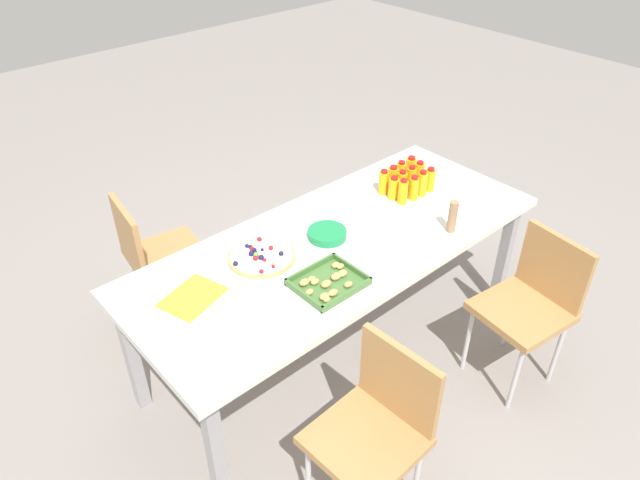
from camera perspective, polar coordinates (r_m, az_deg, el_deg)
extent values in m
plane|color=gray|center=(3.40, 1.60, -10.30)|extent=(12.00, 12.00, 0.00)
cube|color=silver|center=(2.92, 1.83, -0.32)|extent=(2.19, 0.89, 0.04)
cube|color=#99999E|center=(3.96, 8.85, 3.29)|extent=(0.06, 0.06, 0.70)
cube|color=#99999E|center=(3.01, -17.90, -10.55)|extent=(0.06, 0.06, 0.70)
cube|color=#99999E|center=(3.63, 17.54, -1.41)|extent=(0.06, 0.06, 0.70)
cube|color=#99999E|center=(2.55, -10.12, -19.85)|extent=(0.06, 0.06, 0.70)
cube|color=#B7844C|center=(3.41, -14.67, -1.47)|extent=(0.45, 0.45, 0.04)
cube|color=#B7844C|center=(3.26, -18.15, 0.14)|extent=(0.08, 0.38, 0.38)
cylinder|color=silver|center=(3.71, -12.75, -2.46)|extent=(0.02, 0.02, 0.41)
cylinder|color=silver|center=(3.48, -10.67, -5.17)|extent=(0.02, 0.02, 0.41)
cylinder|color=silver|center=(3.65, -17.35, -4.12)|extent=(0.02, 0.02, 0.41)
cylinder|color=silver|center=(3.41, -15.57, -7.01)|extent=(0.02, 0.02, 0.41)
cube|color=#B7844C|center=(2.44, 4.41, -18.96)|extent=(0.42, 0.42, 0.04)
cube|color=#B7844C|center=(2.38, 7.69, -13.66)|extent=(0.05, 0.38, 0.38)
cylinder|color=silver|center=(2.64, -1.14, -22.06)|extent=(0.02, 0.02, 0.41)
cylinder|color=silver|center=(2.67, 9.40, -21.91)|extent=(0.02, 0.02, 0.41)
cylinder|color=silver|center=(2.77, 3.93, -18.12)|extent=(0.02, 0.02, 0.41)
cube|color=#B7844C|center=(3.10, 19.01, -6.62)|extent=(0.45, 0.45, 0.04)
cube|color=#B7844C|center=(3.12, 21.84, -2.63)|extent=(0.08, 0.38, 0.38)
cylinder|color=silver|center=(3.11, 18.49, -12.75)|extent=(0.02, 0.02, 0.41)
cylinder|color=silver|center=(3.23, 14.20, -9.48)|extent=(0.02, 0.02, 0.41)
cylinder|color=silver|center=(3.31, 22.10, -10.13)|extent=(0.02, 0.02, 0.41)
cylinder|color=silver|center=(3.43, 17.93, -7.19)|extent=(0.02, 0.02, 0.41)
cylinder|color=#FAAD14|center=(3.44, 8.83, 6.83)|extent=(0.06, 0.06, 0.13)
cylinder|color=red|center=(3.41, 8.94, 7.91)|extent=(0.04, 0.04, 0.02)
cylinder|color=#F9AD14|center=(3.38, 7.88, 6.40)|extent=(0.06, 0.06, 0.13)
cylinder|color=red|center=(3.35, 7.98, 7.49)|extent=(0.04, 0.04, 0.02)
cylinder|color=#FAAD14|center=(3.34, 7.11, 5.99)|extent=(0.06, 0.06, 0.12)
cylinder|color=red|center=(3.31, 7.20, 7.04)|extent=(0.04, 0.04, 0.02)
cylinder|color=#F9AC14|center=(3.28, 6.22, 5.55)|extent=(0.06, 0.06, 0.13)
cylinder|color=red|center=(3.25, 6.30, 6.66)|extent=(0.04, 0.04, 0.02)
cylinder|color=#F9AC14|center=(3.39, 9.64, 6.34)|extent=(0.06, 0.06, 0.13)
cylinder|color=red|center=(3.36, 9.76, 7.44)|extent=(0.04, 0.04, 0.02)
cylinder|color=#F9AC14|center=(3.34, 8.88, 5.91)|extent=(0.05, 0.05, 0.13)
cylinder|color=red|center=(3.31, 8.99, 7.01)|extent=(0.03, 0.03, 0.02)
cylinder|color=#F9AC14|center=(3.29, 7.99, 5.48)|extent=(0.05, 0.05, 0.13)
cylinder|color=red|center=(3.25, 8.09, 6.58)|extent=(0.04, 0.04, 0.02)
cylinder|color=#F9AE14|center=(3.24, 7.19, 4.99)|extent=(0.06, 0.06, 0.12)
cylinder|color=red|center=(3.21, 7.27, 6.03)|extent=(0.04, 0.04, 0.02)
cylinder|color=#F9AD14|center=(3.35, 10.66, 5.75)|extent=(0.06, 0.06, 0.12)
cylinder|color=red|center=(3.32, 10.79, 6.80)|extent=(0.04, 0.04, 0.02)
cylinder|color=#FAAE14|center=(3.29, 9.91, 5.39)|extent=(0.06, 0.06, 0.13)
cylinder|color=red|center=(3.26, 10.04, 6.53)|extent=(0.04, 0.04, 0.02)
cylinder|color=#F9AC14|center=(3.25, 9.12, 4.96)|extent=(0.05, 0.05, 0.12)
cylinder|color=red|center=(3.22, 9.23, 6.03)|extent=(0.04, 0.04, 0.02)
cylinder|color=#F9AC14|center=(3.20, 8.08, 4.61)|extent=(0.05, 0.05, 0.13)
cylinder|color=red|center=(3.16, 8.19, 5.76)|extent=(0.03, 0.03, 0.02)
cylinder|color=tan|center=(2.80, -5.73, -1.63)|extent=(0.32, 0.32, 0.02)
cylinder|color=white|center=(2.79, -5.75, -1.43)|extent=(0.30, 0.30, 0.01)
sphere|color=#1E1947|center=(2.81, -6.43, -0.96)|extent=(0.02, 0.02, 0.02)
sphere|color=#66B238|center=(2.71, -4.62, -2.43)|extent=(0.02, 0.02, 0.02)
sphere|color=#1E1947|center=(2.81, -5.66, -0.93)|extent=(0.02, 0.02, 0.02)
sphere|color=red|center=(2.74, -5.42, -1.95)|extent=(0.02, 0.02, 0.02)
sphere|color=#1E1947|center=(2.75, -5.76, -1.70)|extent=(0.03, 0.03, 0.03)
sphere|color=red|center=(2.70, -4.58, -2.59)|extent=(0.02, 0.02, 0.02)
sphere|color=#1E1947|center=(2.84, -7.14, -0.57)|extent=(0.02, 0.02, 0.02)
sphere|color=#1E1947|center=(2.77, -3.80, -1.32)|extent=(0.02, 0.02, 0.02)
sphere|color=#1E1947|center=(2.78, -6.72, -1.33)|extent=(0.03, 0.03, 0.03)
sphere|color=red|center=(2.67, -5.73, -3.07)|extent=(0.02, 0.02, 0.02)
sphere|color=#66B238|center=(2.77, -6.27, -1.46)|extent=(0.03, 0.03, 0.03)
sphere|color=red|center=(2.81, -4.81, -0.75)|extent=(0.02, 0.02, 0.02)
sphere|color=#1E1947|center=(2.83, -6.78, -0.68)|extent=(0.02, 0.02, 0.02)
sphere|color=red|center=(2.81, -6.65, -0.86)|extent=(0.02, 0.02, 0.02)
sphere|color=red|center=(2.75, -6.32, -1.78)|extent=(0.02, 0.02, 0.02)
sphere|color=red|center=(2.88, -5.93, 0.08)|extent=(0.02, 0.02, 0.02)
sphere|color=#1E1947|center=(2.79, -6.32, -1.23)|extent=(0.02, 0.02, 0.02)
sphere|color=#1E1947|center=(2.73, -8.24, -2.28)|extent=(0.02, 0.02, 0.02)
cube|color=#477238|center=(2.63, 0.82, -4.29)|extent=(0.30, 0.26, 0.01)
cube|color=#477238|center=(2.70, -0.93, -2.82)|extent=(0.30, 0.01, 0.03)
cube|color=#477238|center=(2.56, 2.68, -5.36)|extent=(0.30, 0.01, 0.03)
cube|color=#477238|center=(2.70, 3.11, -2.76)|extent=(0.01, 0.26, 0.03)
cube|color=#477238|center=(2.55, -1.61, -5.43)|extent=(0.01, 0.26, 0.03)
ellipsoid|color=tan|center=(2.64, 1.57, -3.57)|extent=(0.05, 0.04, 0.03)
ellipsoid|color=tan|center=(2.54, 0.44, -5.53)|extent=(0.05, 0.04, 0.03)
ellipsoid|color=tan|center=(2.66, 2.19, -3.27)|extent=(0.05, 0.04, 0.03)
ellipsoid|color=tan|center=(2.64, -0.81, -3.81)|extent=(0.04, 0.03, 0.02)
ellipsoid|color=tan|center=(2.61, 2.78, -4.35)|extent=(0.04, 0.03, 0.02)
ellipsoid|color=tan|center=(2.71, 2.00, -2.58)|extent=(0.04, 0.03, 0.02)
ellipsoid|color=tan|center=(2.56, -1.05, -5.10)|extent=(0.04, 0.03, 0.02)
ellipsoid|color=tan|center=(2.56, 1.30, -5.16)|extent=(0.05, 0.04, 0.03)
ellipsoid|color=tan|center=(2.60, 0.61, -4.31)|extent=(0.05, 0.04, 0.03)
ellipsoid|color=tan|center=(2.71, 1.53, -2.45)|extent=(0.04, 0.03, 0.02)
ellipsoid|color=tan|center=(2.53, 0.68, -5.84)|extent=(0.04, 0.03, 0.02)
ellipsoid|color=tan|center=(2.61, -1.54, -4.15)|extent=(0.05, 0.04, 0.03)
ellipsoid|color=tan|center=(2.62, -0.50, -4.08)|extent=(0.04, 0.03, 0.02)
cylinder|color=#1E8C4C|center=(2.93, 0.69, 0.32)|extent=(0.20, 0.20, 0.00)
cylinder|color=#1E8C4C|center=(2.93, 0.69, 0.40)|extent=(0.20, 0.20, 0.00)
cylinder|color=#1E8C4C|center=(2.92, 0.69, 0.48)|extent=(0.20, 0.20, 0.00)
cylinder|color=#1E8C4C|center=(2.92, 0.69, 0.56)|extent=(0.20, 0.20, 0.00)
cylinder|color=#1E8C4C|center=(2.92, 0.69, 0.64)|extent=(0.20, 0.20, 0.00)
cylinder|color=#1E8C4C|center=(2.91, 0.69, 0.72)|extent=(0.20, 0.20, 0.00)
cylinder|color=#1E8C4C|center=(2.91, 0.69, 0.80)|extent=(0.20, 0.20, 0.00)
cylinder|color=#1E8C4C|center=(2.91, 0.70, 0.88)|extent=(0.20, 0.20, 0.00)
cube|color=white|center=(3.18, 0.30, 3.52)|extent=(0.15, 0.15, 0.01)
cylinder|color=#9E7A56|center=(3.00, 12.80, 2.22)|extent=(0.04, 0.04, 0.17)
cube|color=yellow|center=(2.62, -12.31, -5.47)|extent=(0.31, 0.27, 0.01)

